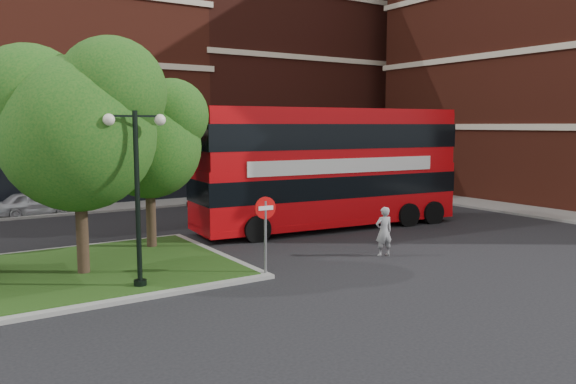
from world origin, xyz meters
TOP-DOWN VIEW (x-y plane):
  - ground at (0.00, 0.00)m, footprint 120.00×120.00m
  - pavement_far at (0.00, 16.50)m, footprint 44.00×3.00m
  - pavement_side at (16.50, 2.00)m, footprint 3.00×28.00m
  - terrace_far_right at (14.00, 24.00)m, footprint 18.00×12.00m
  - traffic_island at (-8.00, 3.00)m, footprint 12.60×7.60m
  - tree_island_west at (-6.60, 2.58)m, footprint 5.40×4.71m
  - tree_island_east at (-3.58, 5.06)m, footprint 4.46×3.90m
  - lamp_island at (-5.50, 0.20)m, footprint 1.72×0.36m
  - lamp_far_left at (2.00, 14.50)m, footprint 1.72×0.36m
  - lamp_far_right at (10.00, 14.50)m, footprint 1.72×0.36m
  - bus at (4.78, 5.15)m, footprint 12.44×3.87m
  - woman at (3.10, -0.33)m, footprint 0.71×0.54m
  - car_silver at (-5.89, 16.00)m, footprint 3.79×1.72m
  - car_white at (6.74, 16.00)m, footprint 4.18×1.80m
  - no_entry_sign at (-1.80, -0.43)m, footprint 0.68×0.11m

SIDE VIEW (x-z plane):
  - ground at x=0.00m, z-range 0.00..0.00m
  - pavement_far at x=0.00m, z-range 0.00..0.12m
  - pavement_side at x=16.50m, z-range 0.00..0.12m
  - traffic_island at x=-8.00m, z-range -0.01..0.14m
  - car_silver at x=-5.89m, z-range 0.00..1.26m
  - car_white at x=6.74m, z-range 0.00..1.34m
  - woman at x=3.10m, z-range 0.00..1.75m
  - no_entry_sign at x=-1.80m, z-range 0.53..2.99m
  - lamp_island at x=-5.50m, z-range 0.33..5.33m
  - lamp_far_left at x=2.00m, z-range 0.33..5.33m
  - lamp_far_right at x=10.00m, z-range 0.33..5.33m
  - bus at x=4.78m, z-range 0.73..5.41m
  - tree_island_east at x=-3.58m, z-range 1.10..7.39m
  - tree_island_west at x=-6.60m, z-range 1.19..8.40m
  - terrace_far_right at x=14.00m, z-range 0.00..16.00m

